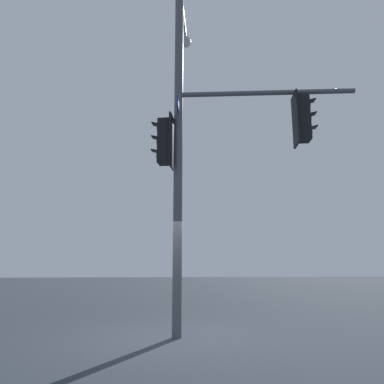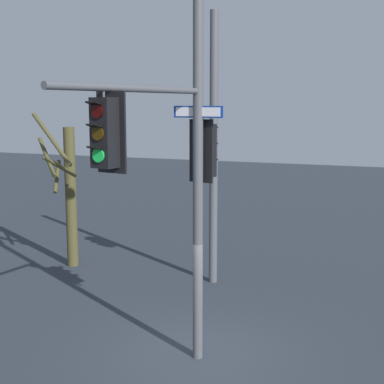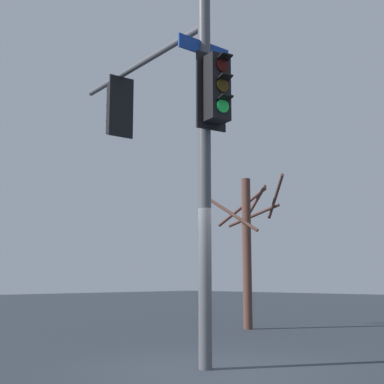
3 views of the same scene
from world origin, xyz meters
name	(u,v)px [view 2 (image 2 of 3)]	position (x,y,z in m)	size (l,w,h in m)	color
ground_plane	(199,354)	(0.00, 0.00, 0.00)	(80.00, 80.00, 0.00)	#2A313A
main_signal_pole_assembly	(188,123)	(0.07, -0.79, 5.02)	(3.21, 4.86, 9.16)	#4C4F54
secondary_pole_assembly	(212,150)	(-1.44, 4.79, 4.05)	(0.41, 0.80, 8.04)	#4C4F54
bare_tree_across_street	(68,192)	(-6.43, 4.74, 2.53)	(1.80, 1.40, 5.12)	#464324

